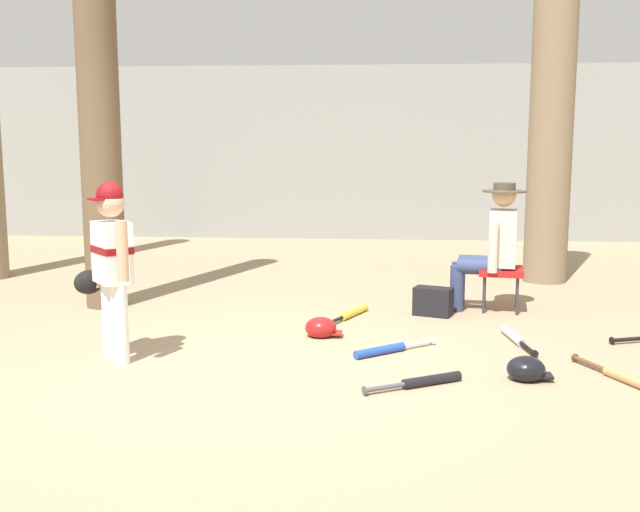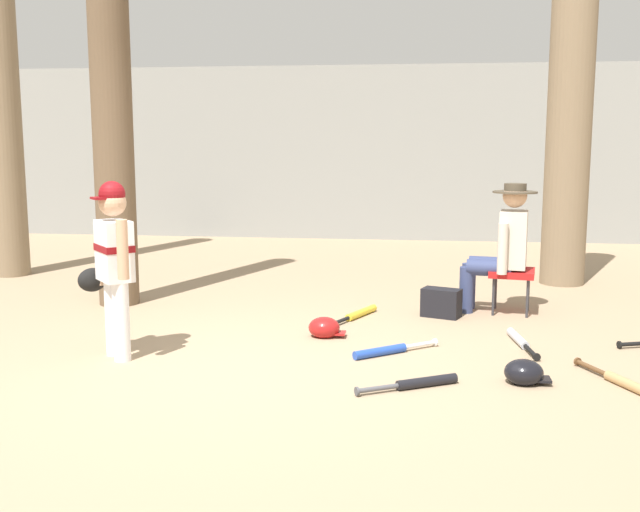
% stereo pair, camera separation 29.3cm
% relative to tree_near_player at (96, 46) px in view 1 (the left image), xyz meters
% --- Properties ---
extents(ground_plane, '(60.00, 60.00, 0.00)m').
position_rel_tree_near_player_xyz_m(ground_plane, '(1.71, -2.01, -2.45)').
color(ground_plane, '#9E8466').
extents(concrete_back_wall, '(18.00, 0.36, 2.73)m').
position_rel_tree_near_player_xyz_m(concrete_back_wall, '(1.71, 5.26, -1.08)').
color(concrete_back_wall, gray).
rests_on(concrete_back_wall, ground).
extents(tree_near_player, '(0.54, 0.54, 5.43)m').
position_rel_tree_near_player_xyz_m(tree_near_player, '(0.00, 0.00, 0.00)').
color(tree_near_player, brown).
rests_on(tree_near_player, ground).
extents(tree_behind_spectator, '(0.74, 0.74, 4.28)m').
position_rel_tree_near_player_xyz_m(tree_behind_spectator, '(4.49, 1.65, -0.67)').
color(tree_behind_spectator, '#7F6B51').
rests_on(tree_behind_spectator, ground).
extents(young_ballplayer, '(0.55, 0.48, 1.31)m').
position_rel_tree_near_player_xyz_m(young_ballplayer, '(0.70, -1.78, -1.70)').
color(young_ballplayer, white).
rests_on(young_ballplayer, ground).
extents(folding_stool, '(0.46, 0.46, 0.41)m').
position_rel_tree_near_player_xyz_m(folding_stool, '(3.76, 0.08, -2.08)').
color(folding_stool, red).
rests_on(folding_stool, ground).
extents(seated_spectator, '(0.68, 0.54, 1.20)m').
position_rel_tree_near_player_xyz_m(seated_spectator, '(3.66, 0.10, -1.81)').
color(seated_spectator, navy).
rests_on(seated_spectator, ground).
extents(handbag_beside_stool, '(0.38, 0.29, 0.26)m').
position_rel_tree_near_player_xyz_m(handbag_beside_stool, '(3.12, -0.16, -2.32)').
color(handbag_beside_stool, black).
rests_on(handbag_beside_stool, ground).
extents(bat_blue_youth, '(0.63, 0.51, 0.07)m').
position_rel_tree_near_player_xyz_m(bat_blue_youth, '(2.68, -1.45, -2.41)').
color(bat_blue_youth, '#2347AD').
rests_on(bat_blue_youth, ground).
extents(bat_wood_tan, '(0.41, 0.77, 0.07)m').
position_rel_tree_near_player_xyz_m(bat_wood_tan, '(4.26, -2.02, -2.41)').
color(bat_wood_tan, tan).
rests_on(bat_wood_tan, ground).
extents(bat_black_composite, '(0.66, 0.41, 0.07)m').
position_rel_tree_near_player_xyz_m(bat_black_composite, '(2.93, -2.19, -2.41)').
color(bat_black_composite, black).
rests_on(bat_black_composite, ground).
extents(bat_yellow_trainer, '(0.39, 0.76, 0.07)m').
position_rel_tree_near_player_xyz_m(bat_yellow_trainer, '(2.37, -0.29, -2.41)').
color(bat_yellow_trainer, yellow).
rests_on(bat_yellow_trainer, ground).
extents(bat_aluminum_silver, '(0.17, 0.76, 0.07)m').
position_rel_tree_near_player_xyz_m(bat_aluminum_silver, '(3.71, -1.02, -2.41)').
color(bat_aluminum_silver, '#B7BCC6').
rests_on(bat_aluminum_silver, ground).
extents(batting_helmet_black, '(0.30, 0.23, 0.17)m').
position_rel_tree_near_player_xyz_m(batting_helmet_black, '(3.62, -2.01, -2.37)').
color(batting_helmet_black, black).
rests_on(batting_helmet_black, ground).
extents(batting_helmet_red, '(0.30, 0.23, 0.18)m').
position_rel_tree_near_player_xyz_m(batting_helmet_red, '(2.16, -0.99, -2.37)').
color(batting_helmet_red, '#A81919').
rests_on(batting_helmet_red, ground).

